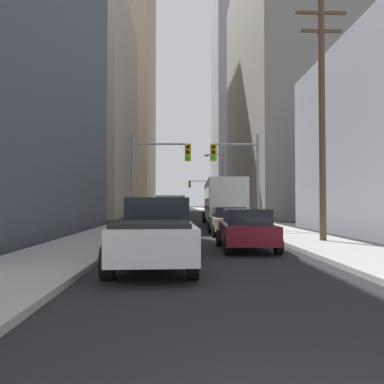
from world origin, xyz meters
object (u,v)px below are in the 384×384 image
at_px(pickup_truck_white, 156,232).
at_px(sedan_beige, 228,221).
at_px(traffic_signal_near_right, 238,167).
at_px(traffic_signal_far_right, 200,189).
at_px(sedan_maroon, 246,229).
at_px(city_bus, 223,201).
at_px(cargo_van_silver, 172,209).
at_px(sedan_grey, 165,223).
at_px(traffic_signal_near_left, 158,166).

xyz_separation_m(pickup_truck_white, sedan_beige, (3.28, 10.07, -0.16)).
xyz_separation_m(traffic_signal_near_right, traffic_signal_far_right, (-0.22, 40.11, 0.02)).
relative_size(sedan_maroon, traffic_signal_near_right, 0.71).
height_order(city_bus, pickup_truck_white, city_bus).
bearing_deg(sedan_beige, cargo_van_silver, 112.32).
xyz_separation_m(cargo_van_silver, sedan_maroon, (3.10, -14.42, -0.52)).
bearing_deg(cargo_van_silver, sedan_beige, -67.68).
xyz_separation_m(sedan_grey, traffic_signal_near_left, (-0.66, 5.33, 3.27)).
bearing_deg(traffic_signal_near_left, sedan_grey, -82.96).
height_order(pickup_truck_white, traffic_signal_far_right, traffic_signal_far_right).
distance_m(pickup_truck_white, cargo_van_silver, 17.97).
relative_size(pickup_truck_white, traffic_signal_far_right, 0.91).
bearing_deg(sedan_maroon, city_bus, 86.91).
xyz_separation_m(sedan_beige, traffic_signal_near_right, (0.97, 2.90, 3.24)).
xyz_separation_m(city_bus, sedan_grey, (-4.00, -11.32, -1.16)).
bearing_deg(traffic_signal_near_right, city_bus, 92.65).
relative_size(sedan_grey, sedan_beige, 1.00).
height_order(pickup_truck_white, cargo_van_silver, cargo_van_silver).
bearing_deg(cargo_van_silver, sedan_maroon, -77.86).
bearing_deg(traffic_signal_far_right, sedan_grey, -95.09).
bearing_deg(traffic_signal_near_right, sedan_maroon, -96.73).
height_order(sedan_maroon, traffic_signal_near_left, traffic_signal_near_left).
bearing_deg(traffic_signal_near_left, traffic_signal_far_right, 83.31).
xyz_separation_m(cargo_van_silver, traffic_signal_near_right, (4.21, -5.00, 2.72)).
height_order(pickup_truck_white, sedan_beige, pickup_truck_white).
distance_m(city_bus, traffic_signal_far_right, 34.18).
distance_m(city_bus, sedan_grey, 12.06).
height_order(pickup_truck_white, sedan_grey, pickup_truck_white).
relative_size(cargo_van_silver, sedan_maroon, 1.22).
height_order(city_bus, traffic_signal_near_left, traffic_signal_near_left).
xyz_separation_m(sedan_maroon, sedan_beige, (0.14, 6.52, 0.00)).
bearing_deg(traffic_signal_near_right, pickup_truck_white, -108.14).
relative_size(traffic_signal_near_left, traffic_signal_far_right, 1.00).
distance_m(sedan_beige, traffic_signal_near_left, 5.90).
xyz_separation_m(sedan_maroon, traffic_signal_far_right, (0.89, 49.53, 3.26)).
xyz_separation_m(sedan_beige, traffic_signal_far_right, (0.75, 43.01, 3.26)).
relative_size(pickup_truck_white, sedan_maroon, 1.28).
xyz_separation_m(city_bus, traffic_signal_near_left, (-4.65, -6.00, 2.11)).
height_order(cargo_van_silver, traffic_signal_near_left, traffic_signal_near_left).
xyz_separation_m(city_bus, sedan_beige, (-0.69, -8.89, -1.16)).
xyz_separation_m(city_bus, cargo_van_silver, (-3.94, -1.00, -0.64)).
height_order(traffic_signal_near_left, traffic_signal_near_right, same).
relative_size(city_bus, pickup_truck_white, 2.12).
relative_size(sedan_beige, traffic_signal_far_right, 0.70).
distance_m(cargo_van_silver, traffic_signal_far_right, 35.45).
xyz_separation_m(sedan_beige, traffic_signal_near_left, (-3.96, 2.90, 3.27)).
height_order(cargo_van_silver, sedan_maroon, cargo_van_silver).
distance_m(sedan_maroon, traffic_signal_far_right, 49.65).
bearing_deg(sedan_beige, city_bus, 85.54).
relative_size(pickup_truck_white, traffic_signal_near_left, 0.91).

